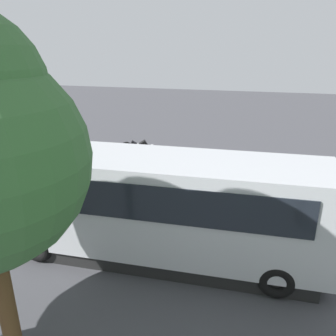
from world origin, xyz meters
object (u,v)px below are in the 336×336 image
(stunt_motorcycle, at_px, (141,150))
(traffic_cone, at_px, (170,168))
(parked_motorcycle_silver, at_px, (207,215))
(tour_bus, at_px, (157,208))
(spectator_right, at_px, (142,188))
(spectator_far_left, at_px, (210,197))
(spectator_left, at_px, (185,190))
(spectator_centre, at_px, (165,188))

(stunt_motorcycle, height_order, traffic_cone, stunt_motorcycle)
(parked_motorcycle_silver, relative_size, traffic_cone, 3.26)
(tour_bus, height_order, spectator_right, tour_bus)
(tour_bus, distance_m, spectator_far_left, 2.98)
(spectator_left, relative_size, spectator_right, 1.07)
(spectator_right, height_order, stunt_motorcycle, spectator_right)
(traffic_cone, bearing_deg, spectator_far_left, 121.74)
(spectator_far_left, bearing_deg, spectator_right, -2.56)
(spectator_far_left, relative_size, parked_motorcycle_silver, 0.82)
(tour_bus, distance_m, traffic_cone, 7.38)
(tour_bus, height_order, spectator_centre, tour_bus)
(spectator_far_left, distance_m, stunt_motorcycle, 6.89)
(tour_bus, height_order, stunt_motorcycle, tour_bus)
(spectator_centre, relative_size, parked_motorcycle_silver, 0.86)
(parked_motorcycle_silver, xyz_separation_m, stunt_motorcycle, (4.56, -5.60, 0.48))
(tour_bus, height_order, parked_motorcycle_silver, tour_bus)
(parked_motorcycle_silver, distance_m, traffic_cone, 5.62)
(spectator_left, relative_size, traffic_cone, 2.89)
(spectator_left, bearing_deg, spectator_centre, -7.76)
(spectator_centre, bearing_deg, traffic_cone, -77.71)
(spectator_far_left, height_order, spectator_right, spectator_right)
(parked_motorcycle_silver, bearing_deg, tour_bus, 61.16)
(tour_bus, xyz_separation_m, spectator_right, (1.49, -2.76, -0.63))
(stunt_motorcycle, bearing_deg, spectator_centre, 119.42)
(spectator_left, bearing_deg, spectator_far_left, 172.64)
(stunt_motorcycle, bearing_deg, traffic_cone, 159.71)
(tour_bus, bearing_deg, spectator_centre, -78.10)
(stunt_motorcycle, bearing_deg, spectator_right, 110.53)
(stunt_motorcycle, bearing_deg, spectator_left, 125.84)
(spectator_right, xyz_separation_m, stunt_motorcycle, (1.88, -5.01, -0.05))
(spectator_left, distance_m, traffic_cone, 4.74)
(parked_motorcycle_silver, bearing_deg, spectator_left, -32.10)
(spectator_centre, relative_size, traffic_cone, 2.79)
(spectator_centre, distance_m, traffic_cone, 4.37)
(spectator_far_left, distance_m, spectator_right, 2.72)
(tour_bus, xyz_separation_m, parked_motorcycle_silver, (-1.20, -2.17, -1.16))
(tour_bus, relative_size, spectator_centre, 5.72)
(parked_motorcycle_silver, height_order, stunt_motorcycle, stunt_motorcycle)
(parked_motorcycle_silver, bearing_deg, spectator_far_left, -93.99)
(tour_bus, relative_size, traffic_cone, 15.94)
(spectator_far_left, height_order, spectator_left, spectator_left)
(spectator_centre, xyz_separation_m, stunt_motorcycle, (2.76, -4.89, -0.08))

